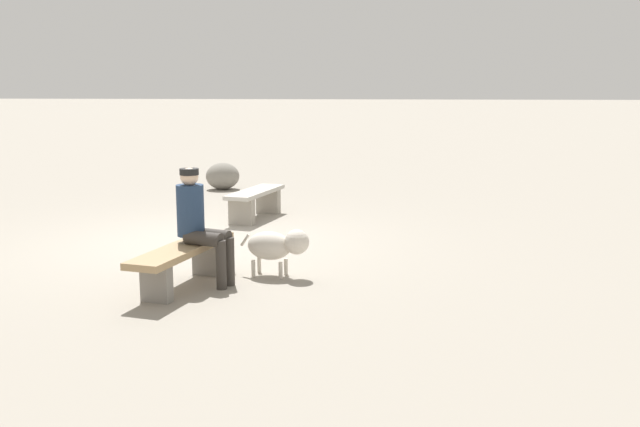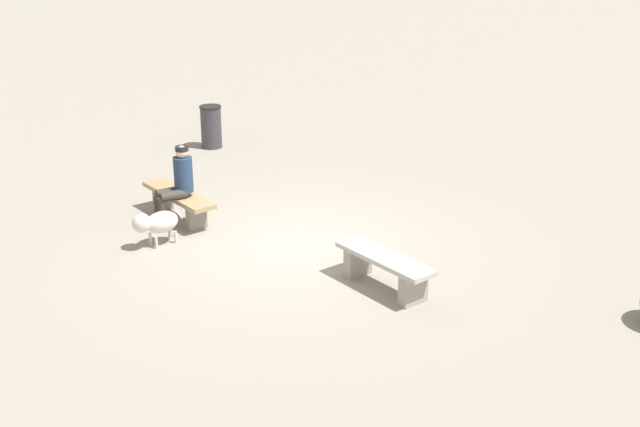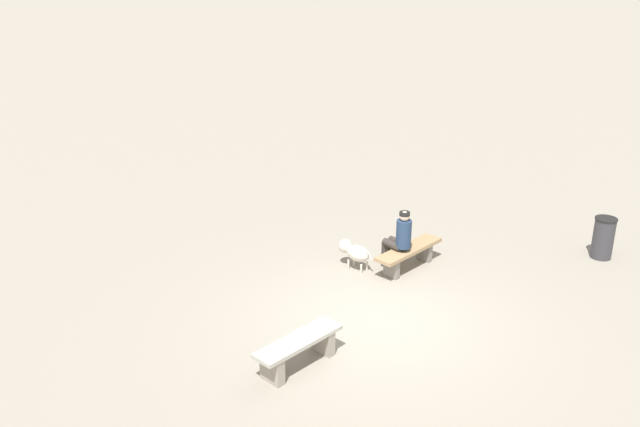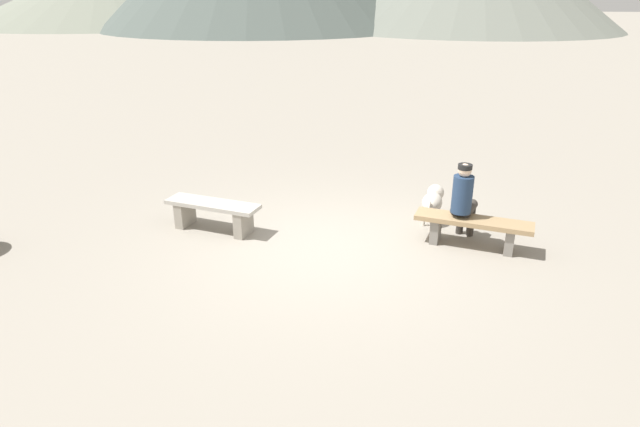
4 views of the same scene
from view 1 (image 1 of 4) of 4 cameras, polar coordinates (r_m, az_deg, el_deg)
The scene contains 6 objects.
ground at distance 9.74m, azimuth -9.60°, elevation -2.52°, with size 210.00×210.00×0.06m, color gray.
bench_left at distance 11.32m, azimuth -5.23°, elevation 1.11°, with size 1.56×0.72×0.47m.
bench_right at distance 7.56m, azimuth -11.02°, elevation -3.50°, with size 1.71×0.73×0.45m.
seated_person at distance 7.59m, azimuth -9.74°, elevation -0.49°, with size 0.43×0.63×1.25m.
dog at distance 7.86m, azimuth -3.48°, elevation -2.55°, with size 0.41×0.80×0.55m.
boulder at distance 14.66m, azimuth -7.86°, elevation 3.01°, with size 0.69×0.62×0.55m, color gray.
Camera 1 is at (9.13, 2.63, 2.10)m, focal length 39.64 mm.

